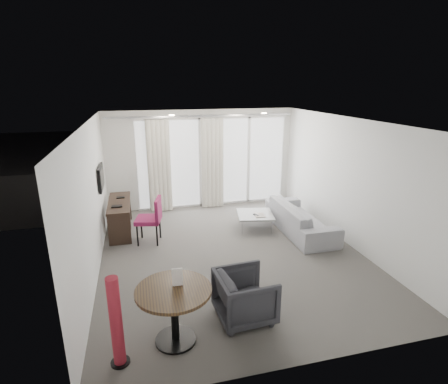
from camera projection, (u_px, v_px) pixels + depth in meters
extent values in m
cube|color=#524E49|center=(231.00, 253.00, 6.96)|extent=(5.00, 6.00, 0.00)
cube|color=white|center=(232.00, 121.00, 6.19)|extent=(5.00, 6.00, 0.00)
cube|color=silver|center=(92.00, 202.00, 5.99)|extent=(0.00, 6.00, 2.60)
cube|color=silver|center=(349.00, 182.00, 7.16)|extent=(0.00, 6.00, 2.60)
cube|color=silver|center=(305.00, 270.00, 3.80)|extent=(5.00, 0.00, 2.60)
cylinder|color=#FFE0B2|center=(172.00, 115.00, 7.46)|extent=(0.12, 0.12, 0.02)
cylinder|color=#FFE0B2|center=(264.00, 113.00, 7.95)|extent=(0.12, 0.12, 0.02)
cylinder|color=maroon|center=(116.00, 322.00, 4.06)|extent=(0.29, 0.29, 1.17)
imported|color=#2A2A2F|center=(245.00, 296.00, 4.95)|extent=(0.84, 0.82, 0.71)
imported|color=gray|center=(300.00, 218.00, 7.91)|extent=(0.86, 2.21, 0.65)
cube|color=#4D4D50|center=(203.00, 191.00, 11.21)|extent=(5.60, 3.00, 0.12)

